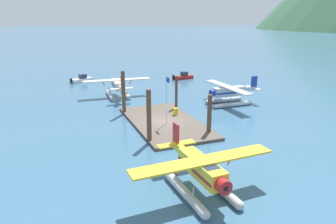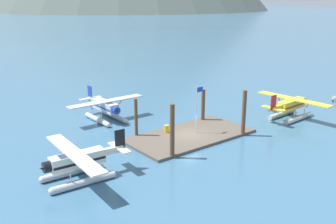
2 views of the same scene
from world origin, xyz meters
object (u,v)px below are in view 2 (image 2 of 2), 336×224
seaplane_cream_port_aft (78,164)px  seaplane_yellow_stbd_aft (291,107)px  flagpole (197,104)px  fuel_drum (167,129)px  seaplane_silver_bow_left (105,109)px

seaplane_cream_port_aft → seaplane_yellow_stbd_aft: bearing=-1.4°
flagpole → seaplane_cream_port_aft: bearing=-172.3°
fuel_drum → seaplane_silver_bow_left: 9.78m
seaplane_cream_port_aft → seaplane_yellow_stbd_aft: 30.11m
flagpole → seaplane_yellow_stbd_aft: (14.13, -2.90, -2.20)m
fuel_drum → seaplane_cream_port_aft: size_ratio=0.08×
flagpole → seaplane_yellow_stbd_aft: size_ratio=0.53×
seaplane_yellow_stbd_aft → flagpole: bearing=168.4°
flagpole → seaplane_silver_bow_left: bearing=115.4°
flagpole → seaplane_cream_port_aft: 16.27m
flagpole → fuel_drum: flagpole is taller
fuel_drum → seaplane_silver_bow_left: bearing=106.3°
flagpole → seaplane_yellow_stbd_aft: flagpole is taller
fuel_drum → seaplane_silver_bow_left: seaplane_silver_bow_left is taller
seaplane_cream_port_aft → seaplane_silver_bow_left: same height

